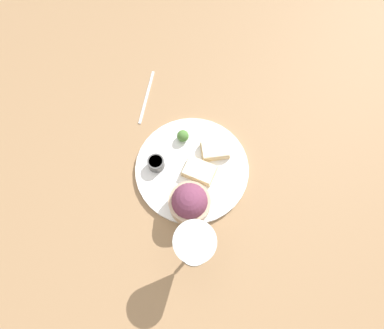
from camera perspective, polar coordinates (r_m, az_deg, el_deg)
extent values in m
plane|color=#93704C|center=(0.84, 0.00, -0.88)|extent=(4.00, 4.00, 0.00)
cylinder|color=white|center=(0.83, 0.00, -0.70)|extent=(0.31, 0.31, 0.01)
cylinder|color=tan|center=(0.77, -0.46, -7.45)|extent=(0.11, 0.11, 0.05)
sphere|color=#6B334C|center=(0.75, -0.47, -6.99)|extent=(0.09, 0.09, 0.09)
cylinder|color=#4C4C4C|center=(0.82, -6.85, 0.24)|extent=(0.05, 0.05, 0.03)
cylinder|color=tan|center=(0.81, -6.93, 0.53)|extent=(0.04, 0.04, 0.01)
cube|color=#D1B27F|center=(0.81, 1.41, -1.32)|extent=(0.09, 0.06, 0.02)
cube|color=#F4E5C1|center=(0.80, 1.43, -0.99)|extent=(0.08, 0.06, 0.01)
cube|color=#D1B27F|center=(0.84, 4.37, 2.68)|extent=(0.09, 0.09, 0.02)
cube|color=#F4E5C1|center=(0.83, 4.43, 3.06)|extent=(0.09, 0.08, 0.01)
cylinder|color=silver|center=(0.78, 0.43, -16.06)|extent=(0.08, 0.08, 0.01)
cylinder|color=silver|center=(0.75, 0.45, -15.78)|extent=(0.01, 0.01, 0.06)
cone|color=silver|center=(0.67, 0.50, -15.00)|extent=(0.09, 0.09, 0.10)
sphere|color=#477533|center=(0.85, -1.75, 5.47)|extent=(0.03, 0.03, 0.03)
cube|color=silver|center=(0.96, -8.63, 12.71)|extent=(0.05, 0.19, 0.01)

